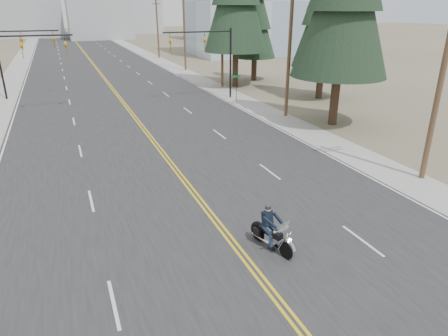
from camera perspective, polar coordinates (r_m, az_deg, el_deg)
name	(u,v)px	position (r m, az deg, el deg)	size (l,w,h in m)	color
road	(91,61)	(77.60, -18.51, 14.30)	(20.00, 200.00, 0.01)	#303033
sidewalk_left	(20,64)	(77.63, -27.16, 13.06)	(3.00, 200.00, 0.01)	#A5A5A0
sidewalk_right	(154,58)	(79.26, -9.95, 15.21)	(3.00, 200.00, 0.01)	#A5A5A0
traffic_mast_left	(13,58)	(39.24, -27.88, 13.71)	(7.10, 0.26, 7.00)	black
traffic_mast_right	(212,50)	(41.71, -1.72, 16.49)	(7.10, 0.26, 7.00)	black
traffic_mast_far	(16,50)	(47.21, -27.60, 14.69)	(6.10, 0.26, 7.00)	black
street_sign	(236,84)	(40.99, 1.77, 11.97)	(0.90, 0.06, 2.62)	black
utility_pole_a	(442,75)	(23.64, 28.71, 11.60)	(2.20, 0.30, 11.00)	brown
utility_pole_b	(290,45)	(35.06, 9.37, 16.90)	(2.20, 0.30, 11.50)	brown
utility_pole_c	(222,37)	(48.50, -0.26, 18.21)	(2.20, 0.30, 11.00)	brown
utility_pole_d	(184,29)	(62.63, -5.70, 19.20)	(2.20, 0.30, 11.50)	brown
utility_pole_e	(157,26)	(79.05, -9.49, 19.39)	(2.20, 0.30, 11.00)	brown
glass_building	(253,1)	(85.59, 4.18, 22.66)	(24.00, 16.00, 20.00)	#9EB5CC
haze_bldg_b	(99,14)	(132.60, -17.42, 20.23)	(18.00, 14.00, 14.00)	#ADB2B7
haze_bldg_c	(217,7)	(125.46, -0.96, 22.02)	(16.00, 12.00, 18.00)	#B7BCC6
haze_bldg_e	(140,16)	(159.87, -11.93, 20.51)	(14.00, 14.00, 12.00)	#B7BCC6
motorcyclist	(273,229)	(15.85, 6.96, -8.69)	(0.97, 2.27, 1.77)	black
conifer_mid	(327,2)	(43.13, 14.50, 21.99)	(6.15, 6.15, 16.39)	#382619
conifer_far	(255,13)	(53.37, 4.52, 21.16)	(5.35, 5.35, 14.32)	#382619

